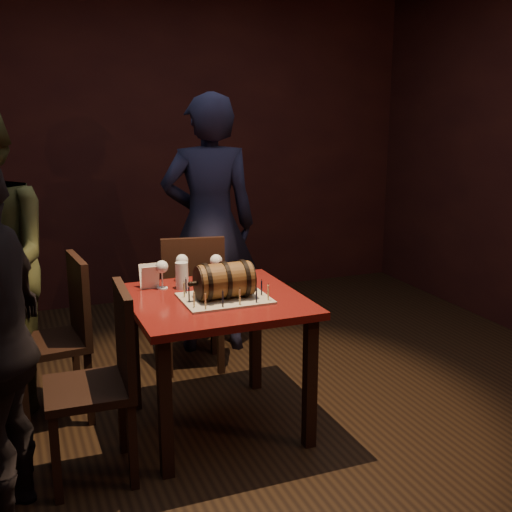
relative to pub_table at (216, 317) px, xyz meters
The scene contains 14 objects.
room_shell 0.78m from the pub_table, 11.76° to the right, with size 5.04×5.04×2.80m.
pub_table is the anchor object (origin of this frame).
cake_board 0.13m from the pub_table, 58.93° to the right, with size 0.45×0.35×0.01m, color #A89D88.
barrel_cake 0.22m from the pub_table, 59.39° to the right, with size 0.35×0.20×0.20m.
birthday_candles 0.17m from the pub_table, 57.96° to the right, with size 0.40×0.30×0.09m.
wine_glass_left 0.41m from the pub_table, 130.15° to the left, with size 0.07×0.07×0.16m.
wine_glass_mid 0.44m from the pub_table, 102.32° to the left, with size 0.07×0.07×0.16m.
wine_glass_right 0.38m from the pub_table, 70.56° to the left, with size 0.07×0.07×0.16m.
pint_of_ale 0.31m from the pub_table, 118.34° to the left, with size 0.07×0.07×0.15m.
menu_card 0.45m from the pub_table, 134.11° to the left, with size 0.10×0.05×0.13m, color white, non-canonical shape.
chair_back 0.80m from the pub_table, 82.97° to the left, with size 0.47×0.47×0.93m.
chair_left_rear 0.88m from the pub_table, 149.95° to the left, with size 0.44×0.44×0.93m.
chair_left_front 0.69m from the pub_table, 158.62° to the right, with size 0.42×0.42×0.93m.
person_back 1.21m from the pub_table, 73.69° to the left, with size 0.67×0.44×1.82m, color #191932.
Camera 1 is at (-1.15, -3.07, 1.77)m, focal length 45.00 mm.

